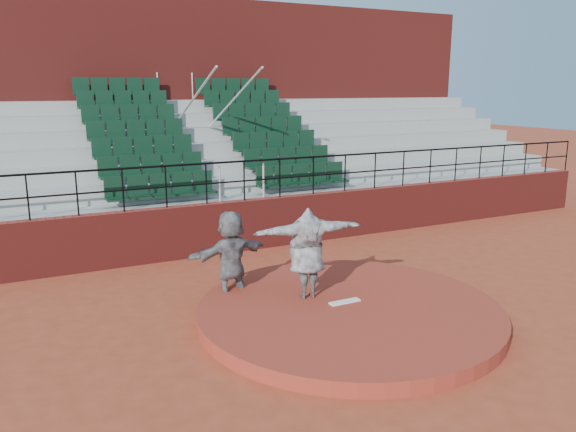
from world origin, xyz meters
name	(u,v)px	position (x,y,z in m)	size (l,w,h in m)	color
ground	(349,318)	(0.00, 0.00, 0.00)	(90.00, 90.00, 0.00)	#9B3C23
pitchers_mound	(349,312)	(0.00, 0.00, 0.12)	(5.50, 5.50, 0.25)	maroon
pitching_rubber	(345,302)	(0.00, 0.15, 0.27)	(0.60, 0.15, 0.03)	white
boundary_wall	(245,225)	(0.00, 5.00, 0.65)	(24.00, 0.30, 1.30)	maroon
wall_railing	(244,172)	(0.00, 5.00, 2.03)	(24.04, 0.05, 1.03)	black
seating_deck	(200,176)	(0.00, 8.65, 1.43)	(24.00, 5.97, 4.63)	#989792
press_box_facade	(165,103)	(0.00, 12.60, 3.55)	(24.00, 3.00, 7.10)	maroon
pitcher	(307,253)	(-0.49, 0.73, 1.11)	(2.11, 0.57, 1.72)	black
fielder	(231,256)	(-1.60, 1.76, 0.91)	(1.69, 0.54, 1.82)	black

